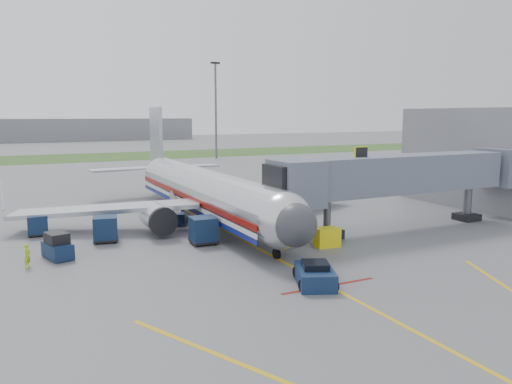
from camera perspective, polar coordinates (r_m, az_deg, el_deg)
name	(u,v)px	position (r m, az deg, el deg)	size (l,w,h in m)	color
ground	(292,266)	(31.38, 4.13, -8.48)	(400.00, 400.00, 0.00)	#565659
grass_strip	(87,157)	(117.17, -18.80, 3.77)	(300.00, 25.00, 0.01)	#2D4C1E
apron_markings	(369,307)	(25.65, 12.74, -12.69)	(21.52, 50.00, 0.01)	gold
airliner	(205,191)	(44.29, -5.86, 0.10)	(32.10, 35.67, 10.25)	silver
jet_bridge	(398,175)	(41.98, 15.97, 1.84)	(25.30, 4.00, 6.90)	slate
terminal	(491,157)	(57.86, 25.31, 3.68)	(10.00, 16.00, 10.00)	slate
light_mast_right	(216,108)	(108.55, -4.62, 9.54)	(2.00, 0.44, 20.40)	#595B60
distant_terminal	(24,130)	(195.94, -24.94, 6.43)	(120.00, 14.00, 8.00)	slate
pushback_tug	(315,275)	(28.09, 6.75, -9.43)	(3.01, 3.66, 1.31)	#0B1B32
baggage_tug	(57,247)	(35.26, -21.74, -5.86)	(1.92, 2.73, 1.73)	#0B1B32
baggage_cart_a	(105,229)	(38.61, -16.82, -4.06)	(2.06, 2.06, 1.89)	#0B1B32
baggage_cart_b	(37,225)	(42.43, -23.70, -3.50)	(1.50, 1.50, 1.60)	#0B1B32
baggage_cart_c	(203,230)	(36.56, -6.05, -4.37)	(1.94, 1.94, 1.98)	#0B1B32
belt_loader	(176,215)	(44.61, -9.18, -2.61)	(2.66, 4.89, 2.31)	#0B1B32
ground_power_cart	(327,237)	(36.05, 8.11, -5.15)	(1.83, 1.34, 1.36)	yellow
ramp_worker	(27,256)	(33.89, -24.67, -6.63)	(0.55, 0.36, 1.51)	#ABDA19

